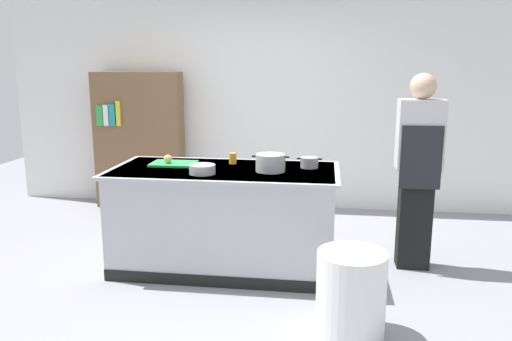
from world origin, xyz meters
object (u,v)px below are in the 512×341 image
object	(u,v)px
juice_cup	(233,158)
person_chef	(418,167)
trash_bin	(351,294)
onion	(168,159)
bookshelf	(139,140)
sauce_pan	(309,162)
mixing_bowl	(202,169)
stock_pot	(270,163)

from	to	relation	value
juice_cup	person_chef	world-z (taller)	person_chef
juice_cup	trash_bin	bearing A→B (deg)	-50.85
onion	person_chef	xyz separation A→B (m)	(2.20, 0.15, -0.04)
trash_bin	bookshelf	bearing A→B (deg)	131.66
person_chef	sauce_pan	bearing A→B (deg)	105.46
juice_cup	person_chef	bearing A→B (deg)	-0.18
juice_cup	bookshelf	size ratio (longest dim) A/B	0.06
mixing_bowl	bookshelf	distance (m)	2.42
mixing_bowl	sauce_pan	bearing A→B (deg)	23.29
mixing_bowl	person_chef	distance (m)	1.86
person_chef	bookshelf	xyz separation A→B (m)	(-3.12, 1.57, -0.06)
stock_pot	bookshelf	bearing A→B (deg)	135.22
sauce_pan	juice_cup	bearing A→B (deg)	172.65
onion	sauce_pan	xyz separation A→B (m)	(1.26, 0.07, -0.01)
stock_pot	juice_cup	bearing A→B (deg)	142.79
sauce_pan	bookshelf	world-z (taller)	bookshelf
sauce_pan	person_chef	xyz separation A→B (m)	(0.94, 0.08, -0.03)
stock_pot	sauce_pan	world-z (taller)	stock_pot
sauce_pan	juice_cup	xyz separation A→B (m)	(-0.70, 0.09, 0.00)
trash_bin	person_chef	world-z (taller)	person_chef
stock_pot	mixing_bowl	bearing A→B (deg)	-162.03
juice_cup	bookshelf	bearing A→B (deg)	133.56
mixing_bowl	juice_cup	bearing A→B (deg)	69.82
sauce_pan	person_chef	distance (m)	0.94
bookshelf	sauce_pan	bearing A→B (deg)	-37.11
juice_cup	trash_bin	distance (m)	1.76
juice_cup	bookshelf	distance (m)	2.16
mixing_bowl	juice_cup	distance (m)	0.49
trash_bin	bookshelf	world-z (taller)	bookshelf
onion	sauce_pan	size ratio (longest dim) A/B	0.35
stock_pot	person_chef	size ratio (longest dim) A/B	0.18
mixing_bowl	onion	bearing A→B (deg)	141.81
stock_pot	bookshelf	distance (m)	2.63
onion	stock_pot	bearing A→B (deg)	-7.90
trash_bin	bookshelf	size ratio (longest dim) A/B	0.34
onion	trash_bin	world-z (taller)	onion
trash_bin	person_chef	distance (m)	1.53
stock_pot	mixing_bowl	xyz separation A→B (m)	(-0.55, -0.18, -0.04)
mixing_bowl	juice_cup	world-z (taller)	juice_cup
onion	trash_bin	xyz separation A→B (m)	(1.59, -1.11, -0.67)
mixing_bowl	bookshelf	world-z (taller)	bookshelf
person_chef	trash_bin	bearing A→B (deg)	164.64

